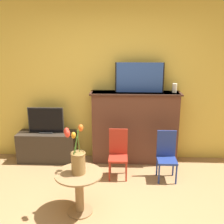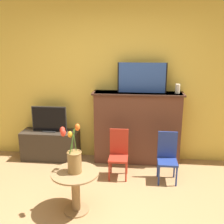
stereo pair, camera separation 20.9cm
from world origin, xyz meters
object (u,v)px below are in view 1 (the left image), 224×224
object	(u,v)px
painting	(140,78)
tv_monitor	(46,121)
chair_blue	(167,154)
chair_red	(118,151)
vase_tulips	(78,158)

from	to	relation	value
painting	tv_monitor	xyz separation A→B (m)	(-1.52, -0.05, -0.71)
painting	chair_blue	distance (m)	1.24
tv_monitor	chair_blue	xyz separation A→B (m)	(1.91, -0.52, -0.32)
chair_red	vase_tulips	bearing A→B (deg)	-115.93
painting	chair_red	world-z (taller)	painting
tv_monitor	chair_red	size ratio (longest dim) A/B	0.82
chair_red	chair_blue	size ratio (longest dim) A/B	1.00
chair_red	vase_tulips	xyz separation A→B (m)	(-0.44, -0.91, 0.31)
painting	chair_blue	xyz separation A→B (m)	(0.39, -0.56, -1.03)
painting	tv_monitor	distance (m)	1.68
chair_blue	painting	bearing A→B (deg)	124.51
chair_red	chair_blue	xyz separation A→B (m)	(0.71, -0.04, 0.00)
painting	vase_tulips	bearing A→B (deg)	-118.00
tv_monitor	chair_red	bearing A→B (deg)	-21.53
painting	chair_blue	world-z (taller)	painting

